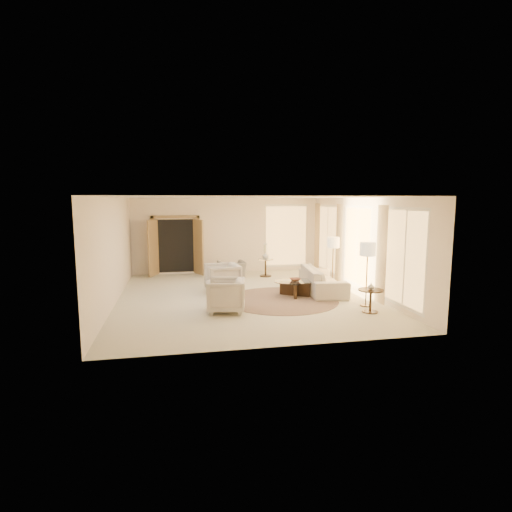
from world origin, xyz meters
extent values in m
cube|color=beige|center=(0.00, 0.00, -0.01)|extent=(7.00, 8.00, 0.02)
cube|color=white|center=(0.00, 0.00, 2.80)|extent=(7.00, 8.00, 0.02)
cube|color=#F5E3CE|center=(0.00, 4.00, 1.40)|extent=(7.00, 0.04, 2.80)
cube|color=#F5E3CE|center=(0.00, -4.00, 1.40)|extent=(7.00, 0.04, 2.80)
cube|color=#F5E3CE|center=(-3.50, 0.00, 1.40)|extent=(0.04, 8.00, 2.80)
cube|color=#F5E3CE|center=(3.50, 0.00, 1.40)|extent=(0.04, 8.00, 2.80)
cube|color=#A18250|center=(-1.90, 3.89, 1.08)|extent=(1.80, 0.12, 2.16)
cube|color=#A18250|center=(-2.70, 3.62, 1.03)|extent=(0.35, 0.66, 2.00)
cube|color=#A18250|center=(-1.10, 3.62, 1.03)|extent=(0.35, 0.66, 2.00)
cylinder|color=#463227|center=(0.91, -0.57, 0.01)|extent=(4.07, 4.07, 0.01)
imported|color=beige|center=(2.38, 0.19, 0.36)|extent=(1.25, 2.57, 0.72)
imported|color=beige|center=(-0.57, 0.58, 0.48)|extent=(0.98, 1.03, 0.95)
imported|color=beige|center=(-0.72, -1.44, 0.45)|extent=(0.97, 1.02, 0.90)
imported|color=gray|center=(0.01, 2.83, 0.39)|extent=(0.95, 0.66, 0.78)
cube|color=black|center=(1.41, -0.20, 0.20)|extent=(0.78, 0.57, 0.40)
cube|color=black|center=(1.41, -0.20, 0.20)|extent=(0.30, 0.89, 0.40)
cylinder|color=white|center=(1.41, -0.20, 0.43)|extent=(1.54, 1.54, 0.02)
cylinder|color=black|center=(2.74, -2.18, 0.01)|extent=(0.38, 0.38, 0.03)
cylinder|color=black|center=(2.74, -2.18, 0.28)|extent=(0.06, 0.06, 0.54)
cylinder|color=black|center=(2.74, -2.18, 0.56)|extent=(0.60, 0.60, 0.03)
cylinder|color=black|center=(1.24, 2.85, 0.02)|extent=(0.42, 0.42, 0.03)
cylinder|color=black|center=(1.24, 2.85, 0.31)|extent=(0.06, 0.06, 0.60)
cylinder|color=white|center=(1.24, 2.85, 0.62)|extent=(0.55, 0.55, 0.03)
cylinder|color=black|center=(2.90, 0.67, 0.01)|extent=(0.27, 0.27, 0.03)
cylinder|color=black|center=(2.90, 0.67, 0.67)|extent=(0.03, 0.03, 1.34)
cylinder|color=beige|center=(2.90, 0.67, 1.42)|extent=(0.38, 0.38, 0.33)
cylinder|color=black|center=(2.90, -1.61, 0.02)|extent=(0.28, 0.28, 0.03)
cylinder|color=black|center=(2.90, -1.61, 0.70)|extent=(0.03, 0.03, 1.41)
cylinder|color=beige|center=(2.90, -1.61, 1.49)|extent=(0.40, 0.40, 0.34)
imported|color=brown|center=(1.41, -0.20, 0.48)|extent=(0.33, 0.33, 0.08)
imported|color=silver|center=(2.74, -2.18, 0.65)|extent=(0.19, 0.19, 0.16)
imported|color=silver|center=(1.24, 2.85, 0.76)|extent=(0.29, 0.29, 0.25)
camera|label=1|loc=(-1.85, -10.93, 2.72)|focal=28.00mm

